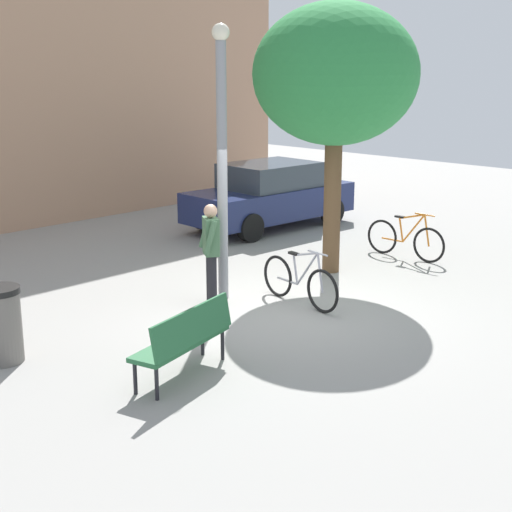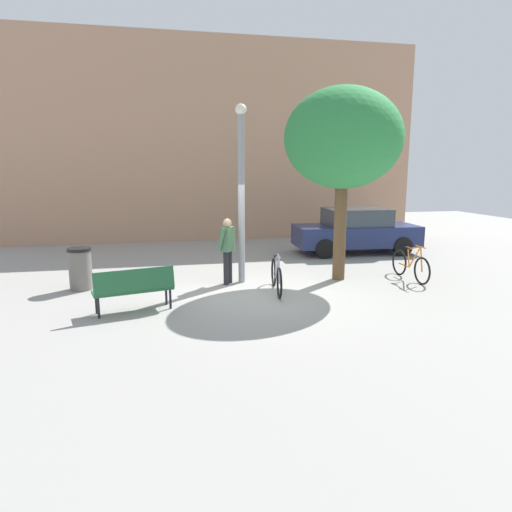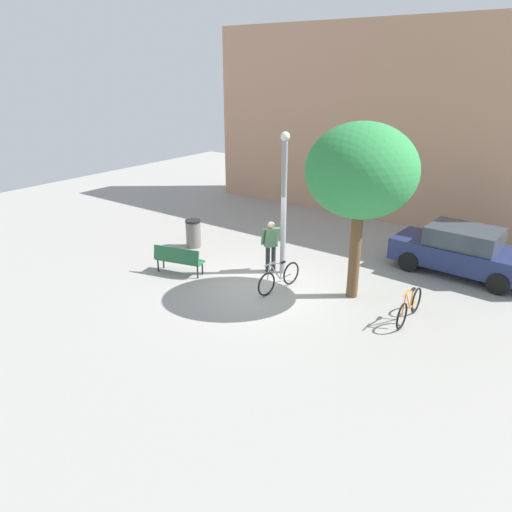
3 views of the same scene
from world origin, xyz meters
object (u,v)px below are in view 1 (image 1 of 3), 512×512
(person_by_lamppost, at_px, (211,247))
(plaza_tree, at_px, (335,76))
(lamppost, at_px, (222,153))
(parked_car_navy, at_px, (270,195))
(park_bench, at_px, (186,336))
(bicycle_orange, at_px, (405,240))
(trash_bin, at_px, (1,325))
(bicycle_silver, at_px, (300,282))

(person_by_lamppost, xyz_separation_m, plaza_tree, (2.95, -0.13, 2.65))
(lamppost, bearing_deg, parked_car_navy, 35.33)
(parked_car_navy, bearing_deg, lamppost, -144.67)
(park_bench, xyz_separation_m, parked_car_navy, (7.20, 5.33, 0.23))
(bicycle_orange, distance_m, parked_car_navy, 3.99)
(lamppost, bearing_deg, trash_bin, 179.04)
(plaza_tree, distance_m, bicycle_silver, 3.88)
(person_by_lamppost, distance_m, parked_car_navy, 6.03)
(park_bench, bearing_deg, bicycle_silver, 15.94)
(parked_car_navy, bearing_deg, person_by_lamppost, -145.84)
(lamppost, distance_m, plaza_tree, 2.83)
(lamppost, bearing_deg, person_by_lamppost, -162.43)
(bicycle_orange, bearing_deg, person_by_lamppost, 173.12)
(parked_car_navy, bearing_deg, plaza_tree, -120.19)
(parked_car_navy, bearing_deg, bicycle_orange, -93.11)
(person_by_lamppost, xyz_separation_m, trash_bin, (-3.57, 0.19, -0.45))
(bicycle_silver, relative_size, trash_bin, 1.75)
(person_by_lamppost, relative_size, park_bench, 1.00)
(plaza_tree, bearing_deg, person_by_lamppost, 177.56)
(plaza_tree, bearing_deg, lamppost, 174.50)
(plaza_tree, xyz_separation_m, trash_bin, (-6.51, 0.31, -3.10))
(person_by_lamppost, relative_size, parked_car_navy, 0.39)
(lamppost, height_order, plaza_tree, plaza_tree)
(lamppost, height_order, park_bench, lamppost)
(park_bench, xyz_separation_m, plaza_tree, (5.16, 1.82, 3.07))
(person_by_lamppost, distance_m, park_bench, 2.98)
(person_by_lamppost, bearing_deg, bicycle_orange, -6.88)
(plaza_tree, distance_m, bicycle_orange, 3.74)
(parked_car_navy, bearing_deg, park_bench, -143.47)
(park_bench, relative_size, bicycle_orange, 0.92)
(bicycle_silver, bearing_deg, park_bench, -164.06)
(bicycle_orange, bearing_deg, trash_bin, 174.77)
(park_bench, relative_size, trash_bin, 1.62)
(plaza_tree, distance_m, parked_car_navy, 4.96)
(park_bench, bearing_deg, trash_bin, 122.43)
(park_bench, relative_size, parked_car_navy, 0.39)
(lamppost, height_order, person_by_lamppost, lamppost)
(person_by_lamppost, height_order, bicycle_orange, person_by_lamppost)
(lamppost, xyz_separation_m, bicycle_silver, (0.63, -1.15, -2.05))
(person_by_lamppost, distance_m, bicycle_orange, 4.84)
(lamppost, relative_size, park_bench, 2.66)
(lamppost, distance_m, trash_bin, 4.39)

